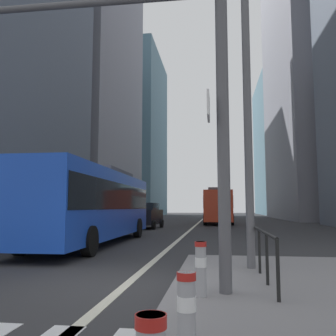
% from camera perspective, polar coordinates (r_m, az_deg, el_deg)
% --- Properties ---
extents(ground_plane, '(160.00, 160.00, 0.00)m').
position_cam_1_polar(ground_plane, '(27.32, 3.77, -9.60)').
color(ground_plane, '#303033').
extents(lane_centre_line, '(0.20, 80.00, 0.01)m').
position_cam_1_polar(lane_centre_line, '(37.29, 4.82, -8.69)').
color(lane_centre_line, beige).
rests_on(lane_centre_line, ground).
extents(office_tower_left_mid, '(13.08, 20.67, 36.14)m').
position_cam_1_polar(office_tower_left_mid, '(49.94, -14.17, 13.19)').
color(office_tower_left_mid, gray).
rests_on(office_tower_left_mid, ground).
extents(office_tower_left_far, '(13.75, 20.66, 32.32)m').
position_cam_1_polar(office_tower_left_far, '(73.69, -6.57, 5.18)').
color(office_tower_left_far, slate).
rests_on(office_tower_left_far, ground).
extents(office_tower_right_mid, '(13.14, 24.34, 43.22)m').
position_cam_1_polar(office_tower_right_mid, '(57.35, 23.21, 14.69)').
color(office_tower_right_mid, gray).
rests_on(office_tower_right_mid, ground).
extents(office_tower_right_far, '(10.67, 24.92, 30.26)m').
position_cam_1_polar(office_tower_right_far, '(84.54, 17.88, 3.25)').
color(office_tower_right_far, slate).
rests_on(office_tower_right_far, ground).
extents(city_bus_blue_oncoming, '(2.78, 11.86, 3.40)m').
position_cam_1_polar(city_bus_blue_oncoming, '(16.14, -11.73, -5.28)').
color(city_bus_blue_oncoming, blue).
rests_on(city_bus_blue_oncoming, ground).
extents(city_bus_red_receding, '(2.75, 10.68, 3.40)m').
position_cam_1_polar(city_bus_red_receding, '(36.05, 7.98, -5.82)').
color(city_bus_red_receding, red).
rests_on(city_bus_red_receding, ground).
extents(car_oncoming_mid, '(2.20, 4.41, 1.94)m').
position_cam_1_polar(car_oncoming_mid, '(27.77, -3.46, -7.50)').
color(car_oncoming_mid, black).
rests_on(car_oncoming_mid, ground).
extents(car_receding_near, '(2.04, 4.18, 1.94)m').
position_cam_1_polar(car_receding_near, '(56.84, 8.93, -6.80)').
color(car_receding_near, gold).
rests_on(car_receding_near, ground).
extents(traffic_signal_gantry, '(5.82, 0.65, 6.00)m').
position_cam_1_polar(traffic_signal_gantry, '(7.03, -7.85, 14.62)').
color(traffic_signal_gantry, '#515156').
rests_on(traffic_signal_gantry, median_island).
extents(street_lamp_post, '(5.50, 0.32, 8.00)m').
position_cam_1_polar(street_lamp_post, '(9.72, 12.31, 16.20)').
color(street_lamp_post, '#56565B').
rests_on(street_lamp_post, median_island).
extents(bollard_left, '(0.20, 0.20, 0.80)m').
position_cam_1_polar(bollard_left, '(3.82, 2.96, -21.38)').
color(bollard_left, '#99999E').
rests_on(bollard_left, median_island).
extents(bollard_right, '(0.20, 0.20, 0.88)m').
position_cam_1_polar(bollard_right, '(6.15, 5.23, -15.18)').
color(bollard_right, '#99999E').
rests_on(bollard_right, median_island).
extents(pedestrian_railing, '(0.06, 3.69, 0.98)m').
position_cam_1_polar(pedestrian_railing, '(7.78, 14.79, -11.50)').
color(pedestrian_railing, black).
rests_on(pedestrian_railing, median_island).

